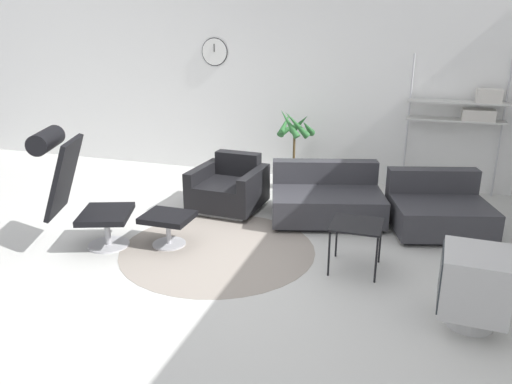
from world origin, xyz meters
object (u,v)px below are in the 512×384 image
(side_table, at_px, (357,228))
(crt_television, at_px, (473,286))
(armchair_red, at_px, (229,189))
(shelf_unit, at_px, (471,109))
(lounge_chair, at_px, (72,180))
(potted_plant, at_px, (294,148))
(couch_low, at_px, (326,200))
(couch_second, at_px, (438,211))
(ottoman, at_px, (168,222))

(side_table, height_order, crt_television, crt_television)
(armchair_red, height_order, shelf_unit, shelf_unit)
(lounge_chair, xyz_separation_m, crt_television, (3.87, -0.30, -0.41))
(armchair_red, xyz_separation_m, potted_plant, (0.59, 1.07, 0.34))
(potted_plant, bearing_deg, shelf_unit, 10.05)
(lounge_chair, relative_size, couch_low, 0.84)
(couch_second, height_order, side_table, couch_second)
(armchair_red, relative_size, couch_second, 0.71)
(ottoman, bearing_deg, lounge_chair, -159.84)
(couch_second, bearing_deg, shelf_unit, -119.57)
(couch_low, distance_m, couch_second, 1.29)
(couch_second, distance_m, shelf_unit, 1.75)
(potted_plant, relative_size, shelf_unit, 0.62)
(couch_second, relative_size, crt_television, 2.02)
(ottoman, height_order, shelf_unit, shelf_unit)
(armchair_red, distance_m, shelf_unit, 3.38)
(ottoman, height_order, couch_low, couch_low)
(couch_low, distance_m, potted_plant, 1.28)
(armchair_red, xyz_separation_m, couch_second, (2.55, 0.06, -0.02))
(couch_second, bearing_deg, lounge_chair, 8.29)
(ottoman, relative_size, couch_low, 0.34)
(armchair_red, bearing_deg, couch_low, -174.90)
(lounge_chair, distance_m, couch_second, 4.05)
(side_table, relative_size, crt_television, 0.76)
(crt_television, bearing_deg, side_table, 58.25)
(potted_plant, distance_m, shelf_unit, 2.41)
(lounge_chair, height_order, shelf_unit, shelf_unit)
(ottoman, height_order, side_table, side_table)
(crt_television, bearing_deg, ottoman, 80.87)
(side_table, bearing_deg, armchair_red, 145.60)
(potted_plant, bearing_deg, crt_television, -53.73)
(lounge_chair, height_order, ottoman, lounge_chair)
(ottoman, xyz_separation_m, shelf_unit, (3.10, 2.74, 0.95))
(ottoman, bearing_deg, shelf_unit, 41.46)
(side_table, distance_m, crt_television, 1.21)
(side_table, bearing_deg, ottoman, -178.42)
(couch_low, bearing_deg, side_table, 96.28)
(shelf_unit, bearing_deg, crt_television, -92.13)
(side_table, bearing_deg, lounge_chair, -172.41)
(lounge_chair, bearing_deg, couch_second, 94.23)
(couch_low, bearing_deg, lounge_chair, 18.53)
(crt_television, relative_size, shelf_unit, 0.33)
(ottoman, relative_size, armchair_red, 0.58)
(couch_low, bearing_deg, ottoman, 25.50)
(side_table, relative_size, potted_plant, 0.40)
(couch_low, xyz_separation_m, crt_television, (1.51, -1.93, 0.11))
(lounge_chair, bearing_deg, ottoman, 90.00)
(ottoman, xyz_separation_m, side_table, (1.99, 0.05, 0.16))
(armchair_red, distance_m, side_table, 2.15)
(shelf_unit, bearing_deg, side_table, -112.56)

